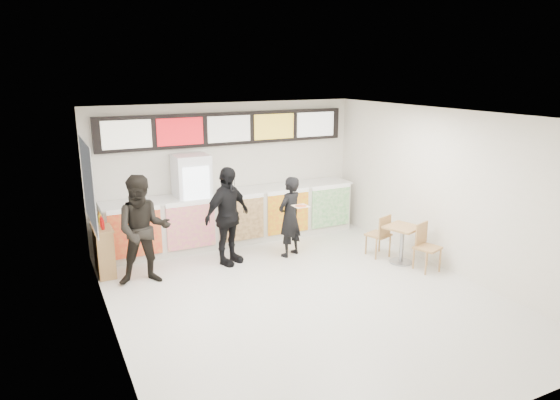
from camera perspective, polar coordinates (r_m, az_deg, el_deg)
floor at (r=8.47m, az=2.77°, el=-11.02°), size 7.00×7.00×0.00m
ceiling at (r=7.66m, az=3.05°, el=9.65°), size 7.00×7.00×0.00m
wall_back at (r=11.04m, az=-5.97°, el=3.25°), size 6.00×0.00×6.00m
wall_left at (r=7.04m, az=-19.03°, el=-4.08°), size 0.00×7.00×7.00m
wall_right at (r=9.71m, az=18.56°, el=0.99°), size 0.00×7.00×7.00m
service_counter at (r=10.89m, az=-5.10°, el=-1.91°), size 5.56×0.77×1.14m
menu_board at (r=10.81m, az=-5.94°, el=8.11°), size 5.50×0.14×0.70m
drinks_fridge at (r=10.50m, az=-9.94°, el=-0.27°), size 0.70×0.67×2.00m
mirror_panel at (r=9.34m, az=-21.12°, el=1.82°), size 0.01×2.00×1.50m
customer_main at (r=9.98m, az=1.13°, el=-1.93°), size 0.70×0.60×1.64m
customer_left at (r=8.97m, az=-15.35°, el=-3.34°), size 1.07×0.90×1.95m
customer_mid at (r=9.59m, az=-6.03°, el=-1.85°), size 1.21×0.91×1.91m
pizza_slice at (r=9.51m, az=2.38°, el=-0.66°), size 0.36×0.36×0.02m
cafe_table at (r=9.97m, az=13.79°, el=-4.20°), size 0.88×1.56×0.88m
condiment_ledge at (r=9.77m, az=-19.49°, el=-5.35°), size 0.33×0.82×1.09m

